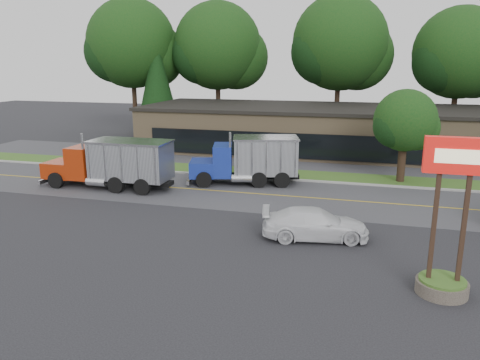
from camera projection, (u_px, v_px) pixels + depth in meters
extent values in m
plane|color=#313136|center=(201.00, 242.00, 22.66)|extent=(140.00, 140.00, 0.00)
cube|color=#55555A|center=(247.00, 193.00, 31.08)|extent=(60.00, 8.00, 0.02)
cube|color=gold|center=(247.00, 193.00, 31.08)|extent=(60.00, 0.12, 0.01)
cube|color=#9E9E99|center=(261.00, 178.00, 35.01)|extent=(60.00, 0.30, 0.12)
cube|color=#3C6221|center=(266.00, 173.00, 36.69)|extent=(60.00, 3.40, 0.03)
cube|color=#55555A|center=(278.00, 161.00, 41.37)|extent=(60.00, 7.00, 0.02)
cube|color=#987E5D|center=(310.00, 130.00, 45.98)|extent=(32.00, 12.00, 4.00)
cylinder|color=#6B6054|center=(442.00, 287.00, 17.59)|extent=(1.90, 1.90, 0.50)
cylinder|color=#3C6221|center=(442.00, 280.00, 17.52)|extent=(1.70, 1.70, 0.10)
cube|color=#332116|center=(434.00, 227.00, 17.14)|extent=(0.16, 0.16, 5.00)
cube|color=#332116|center=(463.00, 230.00, 16.89)|extent=(0.16, 0.16, 5.00)
cube|color=red|center=(457.00, 156.00, 16.35)|extent=(2.20, 0.35, 1.30)
cube|color=beige|center=(458.00, 157.00, 16.17)|extent=(1.50, 0.04, 0.50)
cube|color=beige|center=(456.00, 155.00, 16.53)|extent=(1.50, 0.04, 0.50)
cylinder|color=#382619|center=(135.00, 109.00, 56.97)|extent=(0.56, 0.56, 5.70)
sphere|color=#103B12|center=(132.00, 43.00, 55.07)|extent=(10.43, 10.43, 10.43)
sphere|color=#103B12|center=(152.00, 55.00, 56.12)|extent=(7.82, 7.82, 7.82)
sphere|color=black|center=(115.00, 52.00, 54.81)|extent=(7.17, 7.17, 7.17)
cylinder|color=#382619|center=(218.00, 111.00, 56.33)|extent=(0.56, 0.56, 5.54)
sphere|color=#103B12|center=(218.00, 46.00, 54.48)|extent=(10.13, 10.13, 10.13)
sphere|color=#103B12|center=(236.00, 57.00, 55.49)|extent=(7.60, 7.60, 7.60)
sphere|color=black|center=(202.00, 54.00, 54.23)|extent=(6.96, 6.96, 6.96)
cylinder|color=#382619|center=(336.00, 113.00, 52.75)|extent=(0.56, 0.56, 5.66)
sphere|color=#103B12|center=(340.00, 43.00, 50.87)|extent=(10.35, 10.35, 10.35)
sphere|color=#103B12|center=(358.00, 55.00, 51.90)|extent=(7.76, 7.76, 7.76)
sphere|color=black|center=(324.00, 52.00, 50.61)|extent=(7.11, 7.11, 7.11)
cylinder|color=#382619|center=(452.00, 121.00, 48.85)|extent=(0.56, 0.56, 5.05)
sphere|color=#103B12|center=(460.00, 53.00, 47.17)|extent=(9.23, 9.23, 9.23)
sphere|color=#103B12|center=(475.00, 65.00, 48.09)|extent=(6.92, 6.92, 6.92)
sphere|color=black|center=(445.00, 62.00, 46.93)|extent=(6.34, 6.34, 6.34)
cylinder|color=#382619|center=(159.00, 132.00, 54.67)|extent=(0.44, 0.44, 1.00)
cone|color=black|center=(157.00, 82.00, 53.24)|extent=(5.04, 5.04, 10.31)
cylinder|color=#382619|center=(401.00, 165.00, 33.85)|extent=(0.56, 0.56, 2.41)
sphere|color=#103B12|center=(405.00, 120.00, 33.05)|extent=(4.40, 4.40, 4.40)
sphere|color=#103B12|center=(416.00, 127.00, 33.49)|extent=(3.30, 3.30, 3.30)
sphere|color=black|center=(395.00, 127.00, 32.94)|extent=(3.03, 3.03, 3.03)
cube|color=black|center=(112.00, 180.00, 32.31)|extent=(8.84, 1.03, 0.28)
cube|color=#A52B0B|center=(63.00, 169.00, 33.16)|extent=(2.12, 2.31, 1.10)
cube|color=#A52B0B|center=(84.00, 162.00, 32.57)|extent=(1.54, 2.41, 2.20)
cube|color=black|center=(75.00, 156.00, 32.64)|extent=(0.07, 2.10, 0.90)
cube|color=silver|center=(131.00, 160.00, 31.56)|extent=(5.29, 2.52, 2.50)
cube|color=silver|center=(130.00, 141.00, 31.24)|extent=(5.44, 2.67, 0.12)
cylinder|color=black|center=(76.00, 173.00, 34.32)|extent=(1.10, 0.35, 1.10)
cylinder|color=black|center=(56.00, 180.00, 32.17)|extent=(1.10, 0.35, 1.10)
cylinder|color=black|center=(145.00, 178.00, 32.89)|extent=(1.10, 0.35, 1.10)
cylinder|color=black|center=(129.00, 186.00, 30.74)|extent=(1.10, 0.35, 1.10)
cube|color=black|center=(247.00, 176.00, 33.43)|extent=(7.34, 2.83, 0.28)
cube|color=#1B3098|center=(203.00, 168.00, 33.33)|extent=(2.28, 2.67, 1.10)
cube|color=#1B3098|center=(223.00, 160.00, 33.17)|extent=(1.84, 2.64, 2.20)
cube|color=black|center=(215.00, 154.00, 33.07)|extent=(0.59, 2.05, 0.90)
cube|color=silver|center=(265.00, 156.00, 33.07)|extent=(4.87, 3.53, 2.50)
cube|color=silver|center=(266.00, 138.00, 32.75)|extent=(5.05, 3.71, 0.12)
cylinder|color=black|center=(206.00, 172.00, 34.57)|extent=(1.15, 0.62, 1.10)
cylinder|color=black|center=(204.00, 180.00, 32.34)|extent=(1.15, 0.62, 1.10)
cylinder|color=black|center=(269.00, 172.00, 34.54)|extent=(1.15, 0.62, 1.10)
cylinder|color=black|center=(271.00, 180.00, 32.31)|extent=(1.15, 0.62, 1.10)
imported|color=white|center=(315.00, 224.00, 22.98)|extent=(5.52, 3.11, 1.51)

